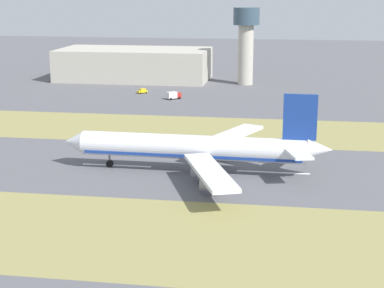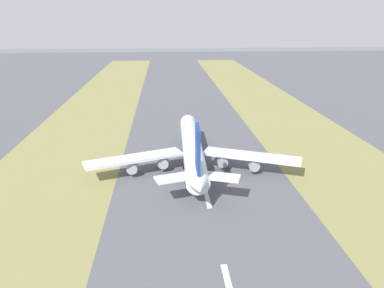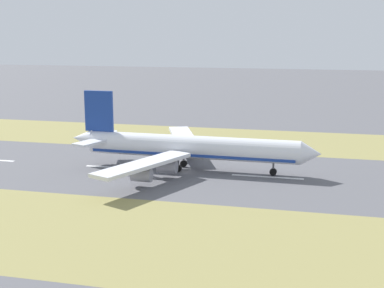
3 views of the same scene
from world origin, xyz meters
name	(u,v)px [view 2 (image 2 of 3)]	position (x,y,z in m)	size (l,w,h in m)	color
ground_plane	(199,166)	(0.00, 0.00, 0.00)	(800.00, 800.00, 0.00)	#56565B
grass_median_west	(54,170)	(-45.00, 0.00, 0.00)	(40.00, 600.00, 0.01)	olive
grass_median_east	(337,162)	(45.00, 0.00, 0.00)	(40.00, 600.00, 0.01)	olive
centreline_dash_mid	(206,192)	(0.00, -18.90, 0.01)	(1.20, 18.00, 0.01)	silver
centreline_dash_far	(194,144)	(0.00, 21.10, 0.01)	(1.20, 18.00, 0.01)	silver
airplane_main_jet	(192,149)	(-2.29, -0.81, 6.02)	(64.12, 67.10, 20.20)	silver
mountain_ridge	(169,19)	(0.00, 520.00, 40.89)	(800.00, 120.00, 81.78)	gray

